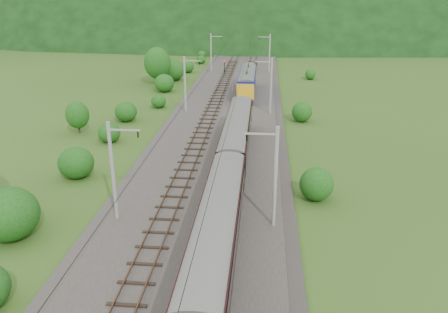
{
  "coord_description": "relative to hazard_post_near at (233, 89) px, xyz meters",
  "views": [
    {
      "loc": [
        5.06,
        -29.78,
        17.58
      ],
      "look_at": [
        1.62,
        8.31,
        2.6
      ],
      "focal_mm": 35.0,
      "sensor_mm": 36.0,
      "label": 1
    }
  ],
  "objects": [
    {
      "name": "signal",
      "position": [
        -3.2,
        19.68,
        0.73
      ],
      "size": [
        0.28,
        0.28,
        2.5
      ],
      "color": "black",
      "rests_on": "railbed"
    },
    {
      "name": "overhead_wires",
      "position": [
        0.11,
        -34.09,
        6.07
      ],
      "size": [
        4.83,
        198.0,
        0.03
      ],
      "color": "black",
      "rests_on": "ground"
    },
    {
      "name": "hazard_post_far",
      "position": [
        0.78,
        11.25,
        -0.09
      ],
      "size": [
        0.14,
        0.14,
        1.29
      ],
      "primitive_type": "cylinder",
      "color": "red",
      "rests_on": "railbed"
    },
    {
      "name": "hazard_post_near",
      "position": [
        0.0,
        0.0,
        0.0
      ],
      "size": [
        0.16,
        0.16,
        1.46
      ],
      "primitive_type": "cylinder",
      "color": "red",
      "rests_on": "railbed"
    },
    {
      "name": "railbed",
      "position": [
        0.11,
        -34.09,
        -0.88
      ],
      "size": [
        14.0,
        220.0,
        0.3
      ],
      "primitive_type": "cube",
      "color": "#38332D",
      "rests_on": "ground"
    },
    {
      "name": "vegetation_right",
      "position": [
        11.61,
        -49.83,
        0.34
      ],
      "size": [
        7.0,
        104.36,
        3.01
      ],
      "color": "#144612",
      "rests_on": "ground"
    },
    {
      "name": "ground",
      "position": [
        0.11,
        -44.09,
        -1.03
      ],
      "size": [
        600.0,
        600.0,
        0.0
      ],
      "primitive_type": "plane",
      "color": "#2F4F18",
      "rests_on": "ground"
    },
    {
      "name": "catenary_left",
      "position": [
        -6.01,
        -12.09,
        3.47
      ],
      "size": [
        2.54,
        192.28,
        8.0
      ],
      "color": "gray",
      "rests_on": "railbed"
    },
    {
      "name": "track_left",
      "position": [
        -2.29,
        -34.09,
        -0.66
      ],
      "size": [
        2.4,
        220.0,
        0.27
      ],
      "color": "#513422",
      "rests_on": "railbed"
    },
    {
      "name": "vegetation_left",
      "position": [
        -13.8,
        -29.12,
        1.7
      ],
      "size": [
        11.68,
        145.62,
        7.08
      ],
      "color": "#144612",
      "rests_on": "ground"
    },
    {
      "name": "mountain_main",
      "position": [
        0.11,
        215.91,
        -1.03
      ],
      "size": [
        504.0,
        360.0,
        244.0
      ],
      "primitive_type": "ellipsoid",
      "color": "black",
      "rests_on": "ground"
    },
    {
      "name": "catenary_right",
      "position": [
        6.23,
        -12.09,
        3.47
      ],
      "size": [
        2.54,
        192.28,
        8.0
      ],
      "color": "gray",
      "rests_on": "railbed"
    },
    {
      "name": "track_right",
      "position": [
        2.51,
        -34.09,
        -0.66
      ],
      "size": [
        2.4,
        220.0,
        0.27
      ],
      "color": "#513422",
      "rests_on": "railbed"
    },
    {
      "name": "mountain_ridge",
      "position": [
        -119.89,
        255.91,
        -1.03
      ],
      "size": [
        336.0,
        280.0,
        132.0
      ],
      "primitive_type": "ellipsoid",
      "color": "black",
      "rests_on": "ground"
    }
  ]
}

